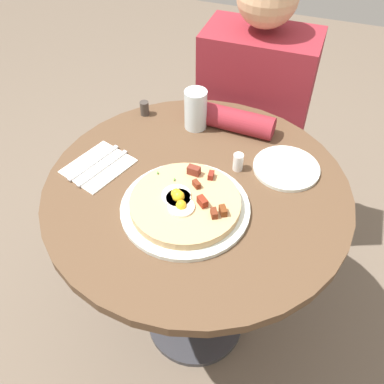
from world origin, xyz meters
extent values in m
plane|color=#6B5B4C|center=(0.00, 0.00, 0.00)|extent=(6.00, 6.00, 0.00)
cylinder|color=brown|center=(0.00, 0.00, 0.73)|extent=(0.81, 0.81, 0.03)
cylinder|color=#333338|center=(0.00, 0.00, 0.36)|extent=(0.10, 0.10, 0.71)
cylinder|color=#333338|center=(0.00, 0.00, 0.01)|extent=(0.37, 0.37, 0.02)
cube|color=#2D2D33|center=(0.03, 0.55, 0.23)|extent=(0.32, 0.28, 0.45)
cube|color=maroon|center=(0.03, 0.55, 0.69)|extent=(0.38, 0.22, 0.48)
cylinder|color=maroon|center=(0.01, 0.28, 0.77)|extent=(0.26, 0.08, 0.07)
cylinder|color=silver|center=(0.00, -0.09, 0.75)|extent=(0.32, 0.32, 0.01)
cylinder|color=tan|center=(0.00, -0.09, 0.77)|extent=(0.28, 0.28, 0.02)
cylinder|color=white|center=(0.00, -0.12, 0.78)|extent=(0.06, 0.06, 0.01)
sphere|color=yellow|center=(0.00, -0.12, 0.79)|extent=(0.03, 0.03, 0.03)
cylinder|color=white|center=(-0.02, -0.09, 0.78)|extent=(0.06, 0.06, 0.01)
sphere|color=yellow|center=(-0.02, -0.09, 0.79)|extent=(0.03, 0.03, 0.03)
cylinder|color=white|center=(-0.03, -0.08, 0.78)|extent=(0.07, 0.07, 0.01)
sphere|color=yellow|center=(-0.03, -0.08, 0.79)|extent=(0.03, 0.03, 0.03)
cube|color=maroon|center=(0.03, 0.01, 0.79)|extent=(0.02, 0.02, 0.02)
cube|color=maroon|center=(0.04, -0.09, 0.79)|extent=(0.03, 0.03, 0.02)
cube|color=maroon|center=(-0.01, 0.01, 0.79)|extent=(0.03, 0.02, 0.02)
cube|color=maroon|center=(0.01, -0.03, 0.79)|extent=(0.03, 0.02, 0.02)
cube|color=brown|center=(0.10, -0.10, 0.79)|extent=(0.03, 0.03, 0.02)
cube|color=maroon|center=(0.08, -0.11, 0.79)|extent=(0.02, 0.03, 0.02)
cube|color=#387F2D|center=(0.02, -0.11, 0.78)|extent=(0.01, 0.01, 0.00)
cube|color=#387F2D|center=(-0.01, -0.08, 0.78)|extent=(0.01, 0.01, 0.00)
cube|color=#387F2D|center=(0.02, -0.09, 0.78)|extent=(0.00, 0.01, 0.00)
cube|color=#387F2D|center=(-0.02, -0.12, 0.78)|extent=(0.01, 0.01, 0.00)
cube|color=#387F2D|center=(-0.05, -0.03, 0.78)|extent=(0.00, 0.01, 0.00)
cube|color=#387F2D|center=(-0.10, -0.02, 0.78)|extent=(0.01, 0.01, 0.00)
cylinder|color=silver|center=(0.21, 0.14, 0.75)|extent=(0.18, 0.18, 0.01)
cube|color=white|center=(-0.28, -0.02, 0.75)|extent=(0.19, 0.21, 0.00)
cube|color=silver|center=(-0.26, -0.03, 0.75)|extent=(0.07, 0.17, 0.00)
cube|color=silver|center=(-0.30, -0.02, 0.75)|extent=(0.07, 0.17, 0.00)
cylinder|color=silver|center=(-0.09, 0.24, 0.81)|extent=(0.07, 0.07, 0.12)
cylinder|color=white|center=(0.08, 0.10, 0.77)|extent=(0.03, 0.03, 0.05)
cylinder|color=#3F3833|center=(-0.26, 0.25, 0.77)|extent=(0.03, 0.03, 0.05)
camera|label=1|loc=(0.25, -0.74, 1.53)|focal=39.16mm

